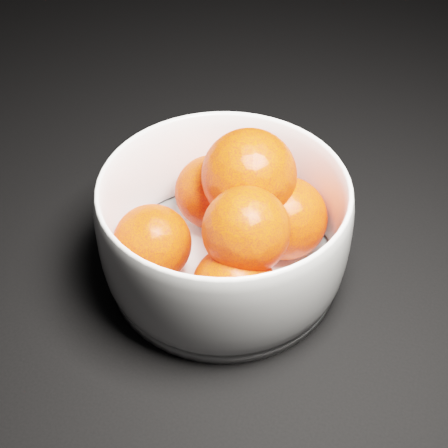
% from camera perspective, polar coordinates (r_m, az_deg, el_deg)
% --- Properties ---
extents(bowl, '(0.20, 0.20, 0.10)m').
position_cam_1_polar(bowl, '(0.50, 0.00, -0.41)').
color(bowl, white).
rests_on(bowl, ground).
extents(orange_pile, '(0.16, 0.16, 0.11)m').
position_cam_1_polar(orange_pile, '(0.49, 1.00, 0.61)').
color(orange_pile, '#F22C06').
rests_on(orange_pile, bowl).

